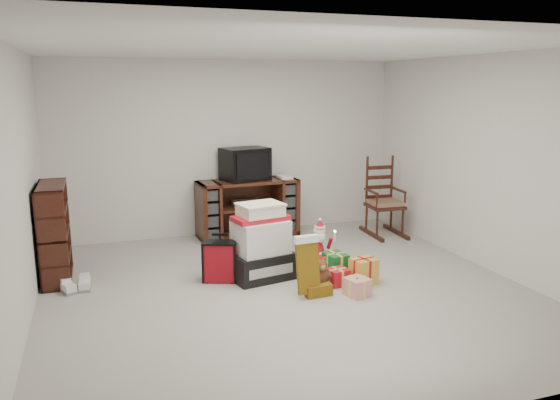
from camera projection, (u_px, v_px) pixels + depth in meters
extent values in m
cube|color=#A29E94|center=(287.00, 291.00, 5.81)|extent=(5.00, 5.00, 0.01)
cube|color=white|center=(287.00, 48.00, 5.29)|extent=(5.00, 5.00, 0.01)
cube|color=silver|center=(229.00, 148.00, 7.87)|extent=(5.00, 0.01, 2.50)
cube|color=silver|center=(428.00, 239.00, 3.24)|extent=(5.00, 0.01, 2.50)
cube|color=silver|center=(17.00, 190.00, 4.76)|extent=(0.01, 5.00, 2.50)
cube|color=silver|center=(489.00, 164.00, 6.34)|extent=(0.01, 5.00, 2.50)
cube|color=#432113|center=(248.00, 208.00, 7.84)|extent=(1.46, 0.58, 0.82)
cube|color=silver|center=(248.00, 204.00, 7.79)|extent=(0.44, 0.33, 0.08)
cube|color=#3B1910|center=(54.00, 232.00, 6.05)|extent=(0.30, 0.89, 1.08)
cube|color=#3B1910|center=(385.00, 206.00, 7.89)|extent=(0.50, 0.48, 0.05)
cube|color=#88634A|center=(385.00, 203.00, 7.88)|extent=(0.46, 0.44, 0.05)
cube|color=#3B1910|center=(379.00, 177.00, 8.01)|extent=(0.40, 0.08, 0.73)
cube|color=#3B1910|center=(384.00, 233.00, 7.97)|extent=(0.52, 0.81, 0.05)
cube|color=black|center=(261.00, 265.00, 6.16)|extent=(0.75, 0.61, 0.30)
cube|color=silver|center=(261.00, 236.00, 6.09)|extent=(0.64, 0.53, 0.37)
cube|color=#B3141D|center=(260.00, 218.00, 6.05)|extent=(0.66, 0.44, 0.05)
cube|color=beige|center=(260.00, 211.00, 6.03)|extent=(0.51, 0.43, 0.12)
cube|color=maroon|center=(220.00, 261.00, 6.04)|extent=(0.39, 0.30, 0.46)
cube|color=black|center=(218.00, 234.00, 6.06)|extent=(0.18, 0.09, 0.03)
ellipsoid|color=brown|center=(319.00, 277.00, 5.91)|extent=(0.22, 0.19, 0.23)
sphere|color=brown|center=(321.00, 265.00, 5.86)|extent=(0.15, 0.15, 0.15)
cone|color=#A31119|center=(320.00, 252.00, 6.48)|extent=(0.28, 0.28, 0.40)
sphere|color=beige|center=(320.00, 232.00, 6.43)|extent=(0.13, 0.13, 0.13)
cone|color=#A31119|center=(320.00, 224.00, 6.40)|extent=(0.12, 0.12, 0.10)
cylinder|color=silver|center=(335.00, 237.00, 6.38)|extent=(0.02, 0.02, 0.12)
cone|color=#A31119|center=(243.00, 245.00, 6.82)|extent=(0.26, 0.26, 0.37)
sphere|color=beige|center=(243.00, 227.00, 6.77)|extent=(0.13, 0.13, 0.13)
cone|color=#A31119|center=(243.00, 219.00, 6.75)|extent=(0.11, 0.11, 0.09)
cylinder|color=silver|center=(255.00, 231.00, 6.72)|extent=(0.02, 0.02, 0.11)
cube|color=silver|center=(67.00, 287.00, 5.78)|extent=(0.22, 0.30, 0.10)
cube|color=silver|center=(85.00, 285.00, 5.84)|extent=(0.13, 0.28, 0.10)
cube|color=#B3141D|center=(333.00, 272.00, 6.00)|extent=(0.26, 0.26, 0.26)
cube|color=#19662C|center=(340.00, 263.00, 6.29)|extent=(0.26, 0.26, 0.26)
cube|color=gold|center=(360.00, 274.00, 5.94)|extent=(0.26, 0.26, 0.26)
cube|color=white|center=(343.00, 283.00, 5.66)|extent=(0.26, 0.26, 0.26)
cube|color=black|center=(245.00, 164.00, 7.73)|extent=(0.72, 0.59, 0.46)
cube|color=black|center=(249.00, 166.00, 7.52)|extent=(0.52, 0.16, 0.37)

